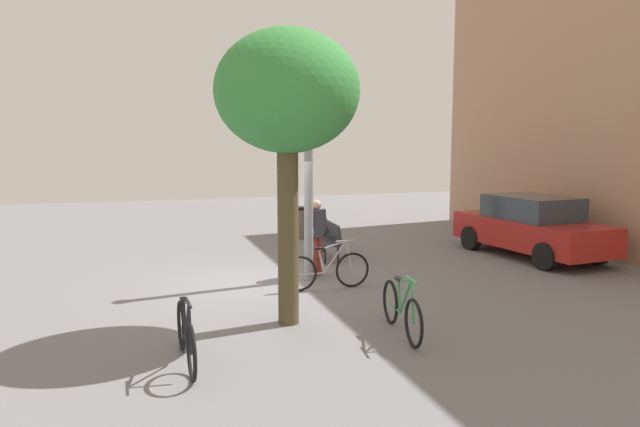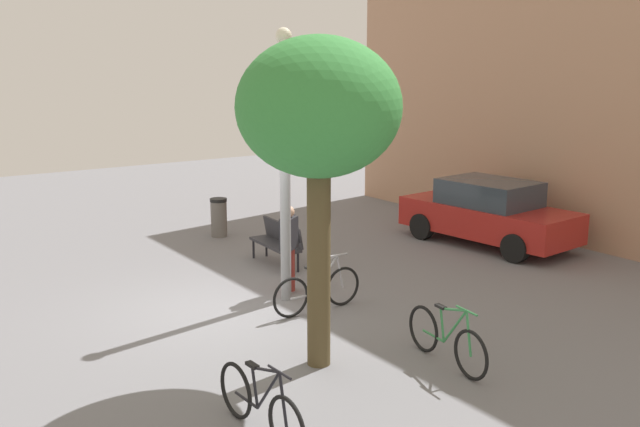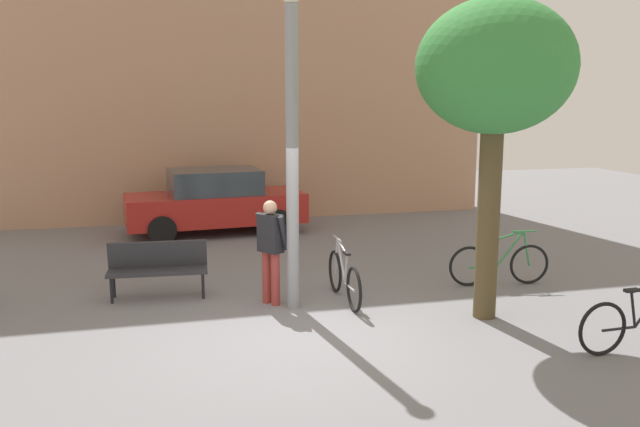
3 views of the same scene
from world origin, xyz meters
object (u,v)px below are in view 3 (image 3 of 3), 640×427
Objects in this scene: park_bench at (158,265)px; parked_car_red at (215,201)px; bicycle_silver at (344,278)px; bicycle_black at (639,323)px; plaza_tree at (495,71)px; person_by_lamppost at (271,245)px; lamppost at (292,143)px; bicycle_green at (500,264)px.

parked_car_red is (1.40, 4.97, 0.23)m from park_bench.
bicycle_black is (3.11, -2.97, 0.00)m from bicycle_silver.
parked_car_red reaches higher than bicycle_silver.
parked_car_red reaches higher than bicycle_black.
bicycle_silver is at bearing 145.54° from plaza_tree.
park_bench is at bearing 154.71° from plaza_tree.
person_by_lamppost is at bearing 154.80° from plaza_tree.
person_by_lamppost is 4.23m from plaza_tree.
person_by_lamppost reaches higher than bicycle_black.
lamppost is at bearing -41.34° from person_by_lamppost.
plaza_tree is (2.99, -1.41, 2.64)m from person_by_lamppost.
lamppost is 1.05× the size of plaza_tree.
person_by_lamppost is 1.97m from park_bench.
bicycle_green is at bearing 5.14° from lamppost.
person_by_lamppost reaches higher than bicycle_silver.
person_by_lamppost reaches higher than park_bench.
bicycle_silver is (2.90, -0.98, -0.16)m from park_bench.
park_bench is (-2.04, 1.09, -2.03)m from lamppost.
person_by_lamppost is at bearing -178.94° from bicycle_green.
bicycle_black is 10.05m from parked_car_red.
bicycle_green is at bearing 4.45° from bicycle_silver.
plaza_tree reaches higher than person_by_lamppost.
bicycle_silver and bicycle_black have the same top height.
person_by_lamppost is 0.93× the size of bicycle_green.
parked_car_red is at bearing 104.15° from bicycle_silver.
lamppost reaches higher than park_bench.
plaza_tree reaches higher than bicycle_green.
bicycle_silver is 2.91m from bicycle_green.
bicycle_silver is 1.00× the size of bicycle_green.
lamppost reaches higher than bicycle_green.
person_by_lamppost is 1.31m from bicycle_silver.
plaza_tree is 1.07× the size of parked_car_red.
bicycle_green is 3.20m from bicycle_black.
bicycle_green reaches higher than park_bench.
parked_car_red is (-4.40, 5.73, 0.39)m from bicycle_green.
bicycle_silver and bicycle_green have the same top height.
person_by_lamppost is 0.92× the size of bicycle_black.
bicycle_green is 1.00× the size of bicycle_black.
bicycle_black is (4.27, -3.12, -0.58)m from person_by_lamppost.
bicycle_green is (3.76, 0.34, -2.19)m from lamppost.
lamppost is 6.36m from parked_car_red.
bicycle_silver is at bearing -7.42° from person_by_lamppost.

